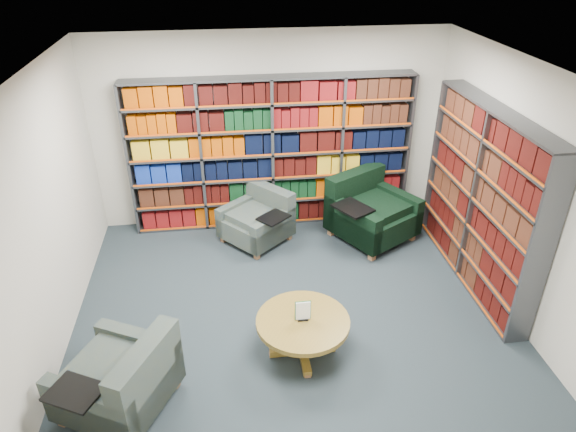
{
  "coord_description": "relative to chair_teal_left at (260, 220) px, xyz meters",
  "views": [
    {
      "loc": [
        -0.68,
        -4.49,
        3.96
      ],
      "look_at": [
        0.0,
        0.6,
        1.05
      ],
      "focal_mm": 32.0,
      "sensor_mm": 36.0,
      "label": 1
    }
  ],
  "objects": [
    {
      "name": "room_shell",
      "position": [
        0.24,
        -1.85,
        1.1
      ],
      "size": [
        5.02,
        5.02,
        2.82
      ],
      "color": "black",
      "rests_on": "ground"
    },
    {
      "name": "bookshelf_back",
      "position": [
        0.24,
        0.49,
        0.8
      ],
      "size": [
        4.0,
        0.28,
        2.2
      ],
      "color": "#47494F",
      "rests_on": "ground"
    },
    {
      "name": "bookshelf_right",
      "position": [
        2.58,
        -1.25,
        0.8
      ],
      "size": [
        0.28,
        2.5,
        2.2
      ],
      "color": "#47494F",
      "rests_on": "ground"
    },
    {
      "name": "chair_teal_left",
      "position": [
        0.0,
        0.0,
        0.0
      ],
      "size": [
        1.14,
        1.14,
        0.74
      ],
      "color": "#0A1E3B",
      "rests_on": "ground"
    },
    {
      "name": "chair_green_right",
      "position": [
        1.55,
        -0.1,
        0.07
      ],
      "size": [
        1.37,
        1.37,
        0.91
      ],
      "color": "black",
      "rests_on": "ground"
    },
    {
      "name": "chair_teal_front",
      "position": [
        -1.49,
        -2.84,
        0.03
      ],
      "size": [
        1.2,
        1.21,
        0.81
      ],
      "color": "#0A1E3B",
      "rests_on": "ground"
    },
    {
      "name": "coffee_table",
      "position": [
        0.24,
        -2.36,
        0.07
      ],
      "size": [
        0.97,
        0.97,
        0.68
      ],
      "color": "olive",
      "rests_on": "ground"
    }
  ]
}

